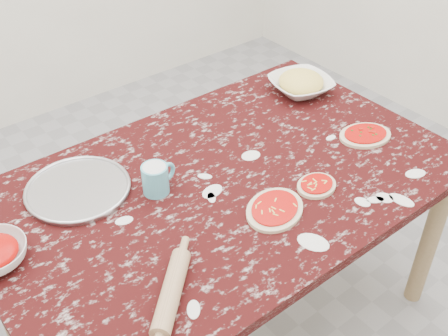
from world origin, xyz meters
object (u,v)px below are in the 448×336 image
pizza_tray (78,190)px  worktable (224,198)px  rolling_pin (171,292)px  flour_mug (156,178)px  cheese_bowl (301,85)px

pizza_tray → worktable: bearing=-31.3°
pizza_tray → rolling_pin: (-0.01, -0.56, 0.02)m
worktable → flour_mug: flour_mug is taller
worktable → rolling_pin: (-0.42, -0.31, 0.11)m
worktable → flour_mug: bearing=156.3°
pizza_tray → flour_mug: 0.26m
cheese_bowl → flour_mug: size_ratio=1.93×
cheese_bowl → flour_mug: bearing=-168.3°
pizza_tray → rolling_pin: 0.56m
cheese_bowl → worktable: bearing=-157.1°
rolling_pin → worktable: bearing=36.1°
worktable → cheese_bowl: bearing=22.9°
rolling_pin → cheese_bowl: bearing=28.7°
flour_mug → pizza_tray: bearing=142.2°
worktable → pizza_tray: bearing=148.7°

